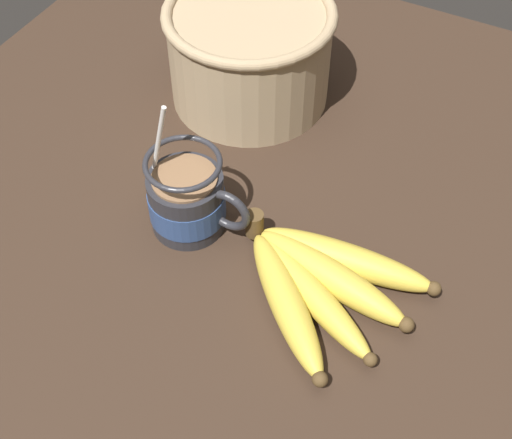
{
  "coord_description": "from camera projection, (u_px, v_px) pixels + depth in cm",
  "views": [
    {
      "loc": [
        20.69,
        -44.12,
        63.54
      ],
      "look_at": [
        -1.23,
        -2.07,
        7.35
      ],
      "focal_mm": 50.0,
      "sensor_mm": 36.0,
      "label": 1
    }
  ],
  "objects": [
    {
      "name": "coffee_mug",
      "position": [
        188.0,
        200.0,
        0.76
      ],
      "size": [
        12.94,
        8.32,
        16.16
      ],
      "color": "#28282D",
      "rests_on": "table"
    },
    {
      "name": "woven_basket",
      "position": [
        250.0,
        52.0,
        0.88
      ],
      "size": [
        20.92,
        20.92,
        12.88
      ],
      "color": "tan",
      "rests_on": "table"
    },
    {
      "name": "table",
      "position": [
        275.0,
        244.0,
        0.79
      ],
      "size": [
        98.65,
        98.65,
        3.15
      ],
      "color": "#332319",
      "rests_on": "ground"
    },
    {
      "name": "banana_bunch",
      "position": [
        320.0,
        281.0,
        0.72
      ],
      "size": [
        21.23,
        17.25,
        4.01
      ],
      "color": "#4C381E",
      "rests_on": "table"
    }
  ]
}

